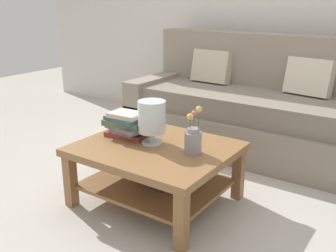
{
  "coord_description": "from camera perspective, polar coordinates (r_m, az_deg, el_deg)",
  "views": [
    {
      "loc": [
        1.48,
        -2.36,
        1.39
      ],
      "look_at": [
        -0.01,
        -0.2,
        0.52
      ],
      "focal_mm": 41.9,
      "sensor_mm": 36.0,
      "label": 1
    }
  ],
  "objects": [
    {
      "name": "ground_plane",
      "position": [
        3.11,
        2.25,
        -8.28
      ],
      "size": [
        10.0,
        10.0,
        0.0
      ],
      "primitive_type": "plane",
      "color": "#B7B2A8"
    },
    {
      "name": "back_wall",
      "position": [
        4.27,
        15.02,
        17.16
      ],
      "size": [
        6.4,
        0.12,
        2.7
      ],
      "primitive_type": "cube",
      "color": "beige",
      "rests_on": "ground"
    },
    {
      "name": "couch",
      "position": [
        3.76,
        12.02,
        2.06
      ],
      "size": [
        2.28,
        0.9,
        1.06
      ],
      "color": "gray",
      "rests_on": "ground"
    },
    {
      "name": "coffee_table",
      "position": [
        2.72,
        -1.8,
        -5.2
      ],
      "size": [
        1.02,
        0.86,
        0.42
      ],
      "color": "olive",
      "rests_on": "ground"
    },
    {
      "name": "book_stack_main",
      "position": [
        2.83,
        -6.05,
        0.21
      ],
      "size": [
        0.33,
        0.23,
        0.19
      ],
      "color": "#993833",
      "rests_on": "coffee_table"
    },
    {
      "name": "glass_hurricane_vase",
      "position": [
        2.66,
        -2.35,
        1.18
      ],
      "size": [
        0.19,
        0.19,
        0.3
      ],
      "color": "silver",
      "rests_on": "coffee_table"
    },
    {
      "name": "flower_pitcher",
      "position": [
        2.52,
        3.69,
        -1.91
      ],
      "size": [
        0.11,
        0.11,
        0.32
      ],
      "color": "gray",
      "rests_on": "coffee_table"
    }
  ]
}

